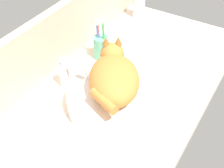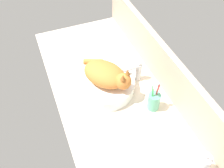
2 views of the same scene
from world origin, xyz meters
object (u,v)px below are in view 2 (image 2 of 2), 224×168
(soap_dispenser, at_px, (202,165))
(cat, at_px, (107,75))
(toothbrush_cup, at_px, (154,101))
(faucet, at_px, (137,70))
(sink_basin, at_px, (105,85))

(soap_dispenser, bearing_deg, cat, -160.63)
(cat, bearing_deg, toothbrush_cup, 41.86)
(faucet, relative_size, toothbrush_cup, 0.73)
(soap_dispenser, bearing_deg, sink_basin, -160.25)
(sink_basin, relative_size, faucet, 2.46)
(sink_basin, distance_m, faucet, 0.20)
(cat, bearing_deg, sink_basin, -142.59)
(sink_basin, bearing_deg, toothbrush_cup, 41.65)
(cat, relative_size, toothbrush_cup, 1.62)
(soap_dispenser, xyz_separation_m, toothbrush_cup, (-0.39, -0.02, -0.01))
(cat, bearing_deg, soap_dispenser, 19.37)
(toothbrush_cup, bearing_deg, faucet, 178.17)
(sink_basin, relative_size, soap_dispenser, 2.10)
(faucet, xyz_separation_m, soap_dispenser, (0.62, 0.02, -0.01))
(sink_basin, distance_m, cat, 0.09)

